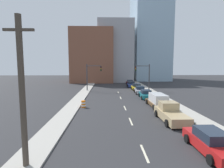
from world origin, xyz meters
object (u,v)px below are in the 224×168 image
sedan_yellow (136,87)px  sedan_maroon (130,82)px  pickup_truck_tan (170,113)px  traffic_signal_right (145,74)px  sedan_red (211,142)px  traffic_signal_left (91,74)px  sedan_teal (146,94)px  utility_pole_left_near (22,92)px  traffic_barrel (83,104)px  box_truck_brown (158,101)px  sedan_silver (140,90)px  sedan_blue (131,84)px

sedan_yellow → sedan_maroon: (0.10, 12.19, -0.04)m
sedan_yellow → pickup_truck_tan: bearing=-92.0°
traffic_signal_right → sedan_red: 28.64m
traffic_signal_left → sedan_teal: size_ratio=1.32×
utility_pole_left_near → traffic_barrel: utility_pole_left_near is taller
utility_pole_left_near → sedan_yellow: utility_pole_left_near is taller
box_truck_brown → sedan_teal: box_truck_brown is taller
traffic_signal_left → sedan_silver: (10.32, -3.93, -3.17)m
traffic_signal_left → sedan_red: (10.37, -28.40, -3.17)m
traffic_signal_left → sedan_blue: (10.02, 6.70, -3.16)m
sedan_yellow → sedan_maroon: sedan_yellow is taller
traffic_signal_right → sedan_teal: bearing=-101.3°
traffic_signal_right → sedan_yellow: traffic_signal_right is taller
traffic_signal_left → traffic_barrel: bearing=-89.0°
utility_pole_left_near → box_truck_brown: size_ratio=1.45×
traffic_signal_right → sedan_yellow: (-1.72, 1.15, -3.19)m
utility_pole_left_near → sedan_red: bearing=6.9°
pickup_truck_tan → traffic_signal_left: bearing=114.4°
pickup_truck_tan → sedan_maroon: size_ratio=1.22×
pickup_truck_tan → sedan_maroon: (0.44, 35.01, -0.14)m
traffic_signal_left → pickup_truck_tan: size_ratio=1.11×
traffic_signal_left → traffic_barrel: size_ratio=6.38×
sedan_red → box_truck_brown: size_ratio=0.82×
traffic_signal_right → box_truck_brown: size_ratio=1.04×
sedan_yellow → traffic_barrel: bearing=-122.4°
traffic_barrel → sedan_teal: sedan_teal is taller
utility_pole_left_near → sedan_red: (11.48, 1.38, -3.64)m
sedan_silver → sedan_maroon: 17.27m
traffic_barrel → sedan_blue: size_ratio=0.21×
sedan_silver → sedan_maroon: sedan_silver is taller
utility_pole_left_near → pickup_truck_tan: size_ratio=1.54×
box_truck_brown → utility_pole_left_near: bearing=-131.0°
pickup_truck_tan → sedan_blue: bearing=89.5°
traffic_signal_left → sedan_blue: traffic_signal_left is taller
traffic_signal_left → sedan_yellow: (10.47, 1.15, -3.19)m
sedan_red → traffic_barrel: bearing=128.4°
pickup_truck_tan → sedan_red: bearing=-88.7°
sedan_yellow → sedan_blue: size_ratio=0.93×
utility_pole_left_near → traffic_barrel: size_ratio=8.86×
traffic_barrel → sedan_red: size_ratio=0.20×
sedan_blue → sedan_maroon: sedan_blue is taller
utility_pole_left_near → pickup_truck_tan: (11.25, 8.11, -3.56)m
traffic_signal_right → pickup_truck_tan: bearing=-95.4°
box_truck_brown → sedan_blue: 22.31m
sedan_teal → sedan_blue: 15.75m
traffic_signal_right → sedan_maroon: bearing=96.9°
traffic_signal_right → sedan_maroon: 13.82m
utility_pole_left_near → traffic_barrel: 14.70m
traffic_signal_left → sedan_teal: traffic_signal_left is taller
sedan_yellow → sedan_maroon: bearing=88.4°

